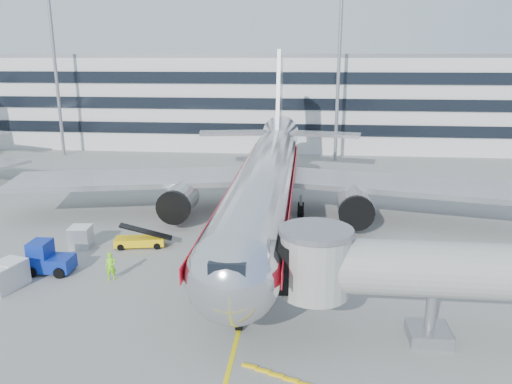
# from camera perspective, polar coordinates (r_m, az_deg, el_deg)

# --- Properties ---
(ground) EXTENTS (180.00, 180.00, 0.00)m
(ground) POSITION_cam_1_polar(r_m,az_deg,el_deg) (36.64, -0.26, -9.11)
(ground) COLOR gray
(ground) RESTS_ON ground
(lead_in_line) EXTENTS (0.25, 70.00, 0.01)m
(lead_in_line) POSITION_cam_1_polar(r_m,az_deg,el_deg) (45.90, 1.05, -4.00)
(lead_in_line) COLOR yellow
(lead_in_line) RESTS_ON ground
(main_jet) EXTENTS (50.95, 48.70, 16.06)m
(main_jet) POSITION_cam_1_polar(r_m,az_deg,el_deg) (46.37, 1.25, 1.64)
(main_jet) COLOR silver
(main_jet) RESTS_ON ground
(jet_bridge) EXTENTS (17.80, 4.50, 7.00)m
(jet_bridge) POSITION_cam_1_polar(r_m,az_deg,el_deg) (28.92, 22.97, -8.85)
(jet_bridge) COLOR silver
(jet_bridge) RESTS_ON ground
(terminal) EXTENTS (150.00, 24.25, 15.60)m
(terminal) POSITION_cam_1_polar(r_m,az_deg,el_deg) (91.54, 3.59, 10.54)
(terminal) COLOR silver
(terminal) RESTS_ON ground
(light_mast_west) EXTENTS (2.40, 1.20, 25.45)m
(light_mast_west) POSITION_cam_1_polar(r_m,az_deg,el_deg) (84.52, -22.04, 13.94)
(light_mast_west) COLOR gray
(light_mast_west) RESTS_ON ground
(light_mast_centre) EXTENTS (2.40, 1.20, 25.45)m
(light_mast_centre) POSITION_cam_1_polar(r_m,az_deg,el_deg) (75.37, 9.48, 14.79)
(light_mast_centre) COLOR gray
(light_mast_centre) RESTS_ON ground
(belt_loader) EXTENTS (4.29, 2.16, 2.00)m
(belt_loader) POSITION_cam_1_polar(r_m,az_deg,el_deg) (42.10, -13.15, -5.40)
(belt_loader) COLOR yellow
(belt_loader) RESTS_ON ground
(baggage_tug) EXTENTS (3.19, 2.08, 2.37)m
(baggage_tug) POSITION_cam_1_polar(r_m,az_deg,el_deg) (39.14, -22.73, -7.08)
(baggage_tug) COLOR #0D2795
(baggage_tug) RESTS_ON ground
(cargo_container_left) EXTENTS (2.11, 2.11, 1.82)m
(cargo_container_left) POSITION_cam_1_polar(r_m,az_deg,el_deg) (38.04, -26.20, -8.32)
(cargo_container_left) COLOR silver
(cargo_container_left) RESTS_ON ground
(cargo_container_right) EXTENTS (1.80, 1.80, 1.76)m
(cargo_container_right) POSITION_cam_1_polar(r_m,az_deg,el_deg) (43.32, -19.39, -4.85)
(cargo_container_right) COLOR silver
(cargo_container_right) RESTS_ON ground
(cargo_container_front) EXTENTS (2.04, 2.04, 1.77)m
(cargo_container_front) POSITION_cam_1_polar(r_m,az_deg,el_deg) (37.44, -27.21, -8.85)
(cargo_container_front) COLOR silver
(cargo_container_front) RESTS_ON ground
(ramp_worker) EXTENTS (0.84, 0.66, 2.01)m
(ramp_worker) POSITION_cam_1_polar(r_m,az_deg,el_deg) (36.44, -16.26, -8.17)
(ramp_worker) COLOR #85FF1A
(ramp_worker) RESTS_ON ground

